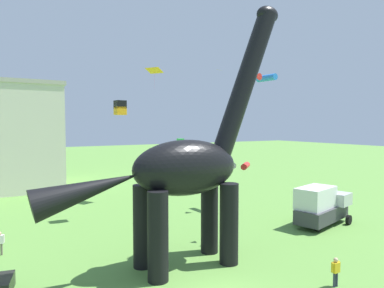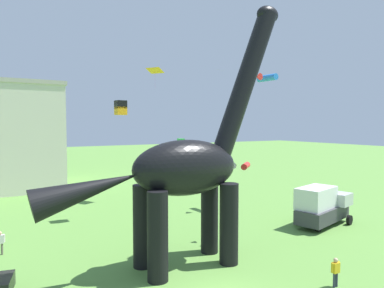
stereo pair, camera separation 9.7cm
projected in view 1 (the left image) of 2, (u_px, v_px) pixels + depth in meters
The scene contains 10 objects.
dinosaur_sculpture at pixel (185, 168), 19.92m from camera, with size 15.21×3.22×15.90m.
parked_box_truck at pixel (321, 205), 28.23m from camera, with size 5.95×3.45×3.20m.
person_far_spectator at pixel (336, 269), 17.52m from camera, with size 0.56×0.25×1.50m.
person_near_flyer at pixel (0, 241), 21.73m from camera, with size 0.57×0.25×1.51m.
kite_mid_center at pixel (180, 143), 29.22m from camera, with size 0.52×0.52×0.70m.
kite_trailing at pixel (265, 78), 33.79m from camera, with size 2.00×2.32×0.67m.
kite_apex at pixel (154, 71), 37.35m from camera, with size 1.94×2.06×2.17m.
kite_high_right at pixel (219, 70), 44.88m from camera, with size 0.80×0.69×0.14m.
kite_mid_right at pixel (243, 166), 24.43m from camera, with size 1.56×1.59×0.45m.
kite_far_left at pixel (120, 108), 29.94m from camera, with size 0.93×0.93×1.24m.
Camera 1 is at (-9.11, -12.81, 8.23)m, focal length 32.38 mm.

